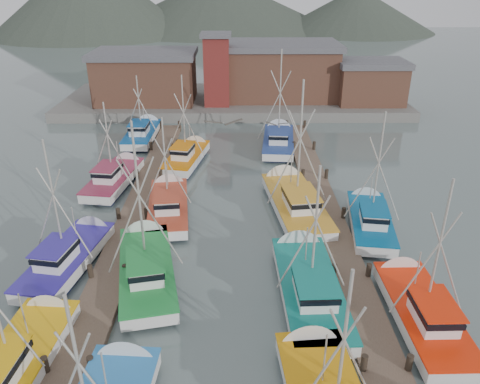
{
  "coord_description": "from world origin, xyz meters",
  "views": [
    {
      "loc": [
        0.44,
        -24.26,
        16.42
      ],
      "look_at": [
        0.63,
        4.7,
        2.6
      ],
      "focal_mm": 35.0,
      "sensor_mm": 36.0,
      "label": 1
    }
  ],
  "objects_px": {
    "boat_4": "(146,266)",
    "boat_8": "(169,204)",
    "lookout_tower": "(217,69)",
    "boat_12": "(188,156)"
  },
  "relations": [
    {
      "from": "boat_4",
      "to": "boat_12",
      "type": "height_order",
      "value": "boat_4"
    },
    {
      "from": "lookout_tower",
      "to": "boat_8",
      "type": "distance_m",
      "value": 26.94
    },
    {
      "from": "lookout_tower",
      "to": "boat_4",
      "type": "xyz_separation_m",
      "value": [
        -2.92,
        -34.31,
        -4.86
      ]
    },
    {
      "from": "lookout_tower",
      "to": "boat_4",
      "type": "bearing_deg",
      "value": -94.86
    },
    {
      "from": "boat_8",
      "to": "lookout_tower",
      "type": "bearing_deg",
      "value": 77.91
    },
    {
      "from": "boat_8",
      "to": "boat_4",
      "type": "bearing_deg",
      "value": -98.25
    },
    {
      "from": "boat_4",
      "to": "lookout_tower",
      "type": "bearing_deg",
      "value": 73.18
    },
    {
      "from": "lookout_tower",
      "to": "boat_12",
      "type": "height_order",
      "value": "lookout_tower"
    },
    {
      "from": "boat_4",
      "to": "boat_8",
      "type": "bearing_deg",
      "value": 76.13
    },
    {
      "from": "lookout_tower",
      "to": "boat_8",
      "type": "bearing_deg",
      "value": -95.74
    }
  ]
}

